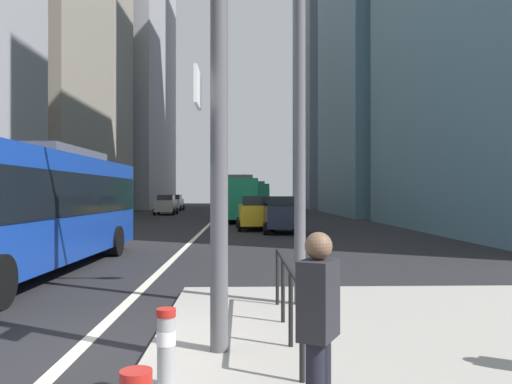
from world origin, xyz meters
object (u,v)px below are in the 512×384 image
(car_oncoming_mid, at_px, (175,202))
(city_bus_red_receding, at_px, (242,197))
(car_receding_near, at_px, (281,214))
(bollard_right, at_px, (166,343))
(traffic_signal_gantry, at_px, (23,24))
(street_lamp_post, at_px, (300,12))
(car_receding_far, at_px, (255,212))
(car_oncoming_far, at_px, (166,205))
(city_bus_red_distant, at_px, (255,196))
(city_bus_blue_oncoming, at_px, (28,203))
(pedestrian_waiting, at_px, (318,325))

(car_oncoming_mid, bearing_deg, city_bus_red_receding, -70.09)
(car_receding_near, xyz_separation_m, bollard_right, (-2.83, -21.46, -0.40))
(traffic_signal_gantry, height_order, bollard_right, traffic_signal_gantry)
(street_lamp_post, distance_m, bollard_right, 6.24)
(car_receding_far, bearing_deg, car_oncoming_far, 111.59)
(car_receding_far, relative_size, car_oncoming_far, 1.05)
(car_oncoming_mid, bearing_deg, car_oncoming_far, -86.48)
(car_oncoming_far, bearing_deg, city_bus_red_distant, 41.73)
(bollard_right, bearing_deg, car_receding_far, 86.37)
(car_oncoming_mid, bearing_deg, bollard_right, -82.50)
(city_bus_blue_oncoming, xyz_separation_m, city_bus_red_distant, (7.04, 44.69, -0.00))
(city_bus_blue_oncoming, bearing_deg, car_oncoming_far, 93.08)
(traffic_signal_gantry, relative_size, street_lamp_post, 0.88)
(city_bus_red_distant, xyz_separation_m, car_oncoming_far, (-9.02, -8.04, -0.85))
(car_oncoming_mid, xyz_separation_m, car_oncoming_far, (0.72, -11.67, -0.00))
(city_bus_blue_oncoming, bearing_deg, city_bus_red_receding, 78.02)
(car_receding_near, relative_size, car_receding_far, 0.91)
(city_bus_red_distant, distance_m, traffic_signal_gantry, 51.77)
(city_bus_blue_oncoming, xyz_separation_m, bollard_right, (4.72, -7.97, -1.25))
(city_bus_blue_oncoming, distance_m, city_bus_red_distant, 45.24)
(car_receding_near, xyz_separation_m, car_oncoming_far, (-9.53, 23.16, 0.00))
(pedestrian_waiting, bearing_deg, car_receding_far, 89.66)
(city_bus_blue_oncoming, height_order, car_receding_far, city_bus_blue_oncoming)
(city_bus_red_distant, height_order, street_lamp_post, street_lamp_post)
(city_bus_red_receding, relative_size, pedestrian_waiting, 7.21)
(city_bus_red_receding, bearing_deg, pedestrian_waiting, -88.98)
(car_oncoming_mid, relative_size, street_lamp_post, 0.55)
(city_bus_red_distant, bearing_deg, city_bus_blue_oncoming, -98.96)
(city_bus_red_distant, distance_m, street_lamp_post, 49.08)
(city_bus_red_receding, distance_m, car_oncoming_far, 13.19)
(car_oncoming_mid, bearing_deg, car_receding_near, -73.61)
(traffic_signal_gantry, relative_size, pedestrian_waiting, 4.31)
(car_oncoming_far, bearing_deg, street_lamp_post, -78.29)
(city_bus_blue_oncoming, relative_size, car_receding_near, 2.97)
(car_receding_far, xyz_separation_m, traffic_signal_gantry, (-3.42, -22.76, 3.17))
(car_receding_far, xyz_separation_m, pedestrian_waiting, (-0.15, -25.02, 0.06))
(city_bus_blue_oncoming, relative_size, car_oncoming_far, 2.85)
(pedestrian_waiting, bearing_deg, city_bus_blue_oncoming, 123.73)
(car_oncoming_far, distance_m, pedestrian_waiting, 46.47)
(city_bus_red_distant, height_order, bollard_right, city_bus_red_distant)
(car_receding_far, bearing_deg, traffic_signal_gantry, -98.56)
(city_bus_red_distant, bearing_deg, pedestrian_waiting, -91.02)
(pedestrian_waiting, bearing_deg, city_bus_red_receding, 91.02)
(city_bus_red_receding, height_order, car_receding_far, city_bus_red_receding)
(city_bus_red_distant, xyz_separation_m, car_receding_near, (0.51, -31.20, -0.85))
(city_bus_blue_oncoming, xyz_separation_m, city_bus_red_receding, (5.47, 25.78, -0.00))
(city_bus_red_distant, height_order, car_oncoming_mid, city_bus_red_distant)
(city_bus_blue_oncoming, relative_size, city_bus_red_receding, 1.03)
(car_oncoming_mid, distance_m, car_receding_near, 36.30)
(car_oncoming_mid, height_order, car_oncoming_far, same)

